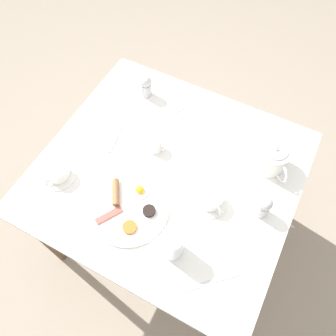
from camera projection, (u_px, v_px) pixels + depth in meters
name	position (u px, v px, depth m)	size (l,w,h in m)	color
ground_plane	(168.00, 229.00, 1.91)	(8.00, 8.00, 0.00)	gray
table	(168.00, 179.00, 1.37)	(1.00, 0.93, 0.70)	white
breakfast_plate	(129.00, 207.00, 1.22)	(0.30, 0.30, 0.04)	white
teapot_near	(272.00, 158.00, 1.27)	(0.17, 0.16, 0.13)	white
teacup_with_saucer_left	(211.00, 200.00, 1.21)	(0.14, 0.14, 0.06)	white
teacup_with_saucer_right	(57.00, 173.00, 1.27)	(0.14, 0.14, 0.06)	white
water_glass_tall	(172.00, 244.00, 1.09)	(0.08, 0.08, 0.14)	white
creamer_jug	(155.00, 145.00, 1.33)	(0.08, 0.06, 0.06)	white
pepper_grinder	(146.00, 86.00, 1.46)	(0.05, 0.05, 0.11)	#BCBCC1
salt_grinder	(263.00, 207.00, 1.17)	(0.05, 0.05, 0.11)	#BCBCC1
napkin_folded	(106.00, 137.00, 1.38)	(0.12, 0.15, 0.01)	white
fork_by_plate	(216.00, 119.00, 1.43)	(0.18, 0.05, 0.00)	silver
knife_by_plate	(211.00, 282.00, 1.09)	(0.16, 0.16, 0.00)	silver
spoon_for_tea	(169.00, 114.00, 1.44)	(0.10, 0.15, 0.00)	silver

